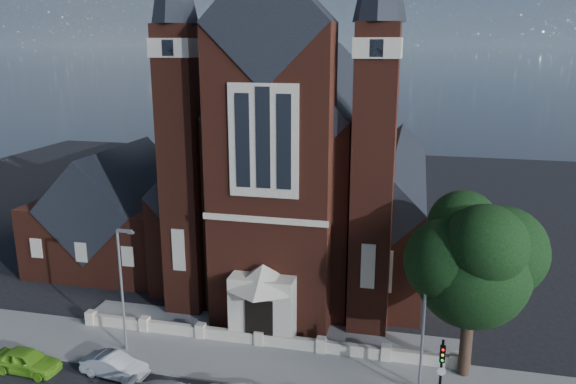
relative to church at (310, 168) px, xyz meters
name	(u,v)px	position (x,y,z in m)	size (l,w,h in m)	color
ground	(289,291)	(0.00, -7.94, -8.19)	(120.00, 120.00, 0.00)	black
pavement_strip	(251,362)	(0.00, -18.44, -8.19)	(60.00, 5.00, 0.12)	gray
forecourt_paving	(268,331)	(0.00, -14.44, -8.19)	(26.00, 3.00, 0.14)	gray
forecourt_wall	(260,346)	(0.00, -16.44, -8.19)	(24.00, 0.40, 0.90)	#B6AB90
church	(310,168)	(0.00, 0.00, 0.00)	(20.01, 34.90, 29.20)	#522215
parish_hall	(120,217)	(-16.00, -4.94, -4.17)	(12.00, 12.20, 10.24)	#522215
street_tree	(475,266)	(12.60, -17.23, -1.23)	(6.40, 6.60, 10.70)	black
street_lamp_left	(123,283)	(-7.91, -18.94, -3.59)	(1.16, 0.22, 8.09)	gray
street_lamp_right	(426,314)	(10.09, -18.94, -3.59)	(1.16, 0.22, 8.09)	gray
traffic_signal	(442,365)	(11.00, -20.52, -5.60)	(0.28, 0.42, 4.00)	black
car_lime_van	(26,361)	(-12.55, -22.37, -7.48)	(1.66, 4.14, 1.41)	#78C327
car_silver_a	(115,366)	(-7.26, -21.62, -7.53)	(1.39, 3.98, 1.31)	#B3B7BC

